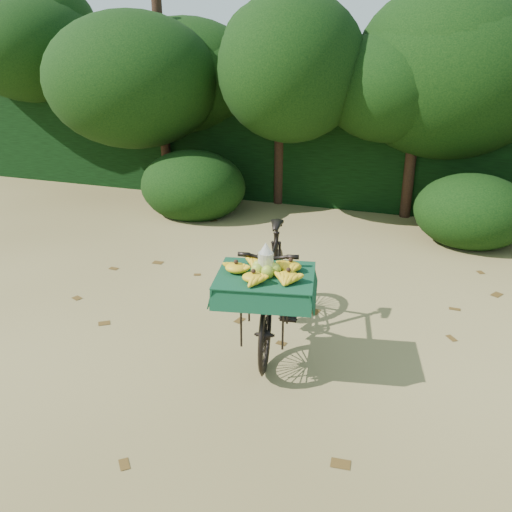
% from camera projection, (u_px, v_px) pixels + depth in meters
% --- Properties ---
extents(ground, '(80.00, 80.00, 0.00)m').
position_uv_depth(ground, '(296.00, 387.00, 4.81)').
color(ground, tan).
rests_on(ground, ground).
extents(vendor_bicycle, '(1.05, 2.02, 1.18)m').
position_uv_depth(vendor_bicycle, '(272.00, 286.00, 5.35)').
color(vendor_bicycle, black).
rests_on(vendor_bicycle, ground).
extents(hedge_backdrop, '(26.00, 1.80, 1.80)m').
position_uv_depth(hedge_backdrop, '(386.00, 152.00, 9.99)').
color(hedge_backdrop, black).
rests_on(hedge_backdrop, ground).
extents(tree_row, '(14.50, 2.00, 4.00)m').
position_uv_depth(tree_row, '(347.00, 93.00, 9.07)').
color(tree_row, black).
rests_on(tree_row, ground).
extents(bush_clumps, '(8.80, 1.70, 0.90)m').
position_uv_depth(bush_clumps, '(402.00, 209.00, 8.26)').
color(bush_clumps, black).
rests_on(bush_clumps, ground).
extents(leaf_litter, '(7.00, 7.30, 0.01)m').
position_uv_depth(leaf_litter, '(313.00, 349.00, 5.38)').
color(leaf_litter, '#533A16').
rests_on(leaf_litter, ground).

